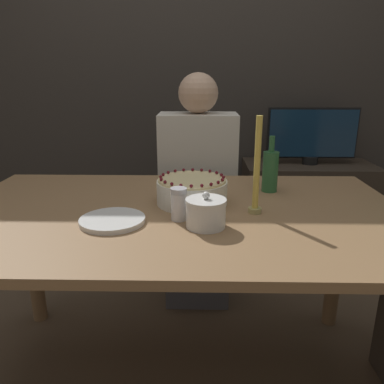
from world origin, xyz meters
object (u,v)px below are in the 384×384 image
(candle, at_px, (257,174))
(bottle, at_px, (270,171))
(sugar_bowl, at_px, (206,213))
(sugar_shaker, at_px, (179,204))
(person_man_blue_shirt, at_px, (198,206))
(tv_monitor, at_px, (312,135))
(cake, at_px, (192,191))

(candle, xyz_separation_m, bottle, (0.09, 0.26, -0.05))
(sugar_bowl, bearing_deg, sugar_shaker, 147.23)
(bottle, distance_m, person_man_blue_shirt, 0.62)
(tv_monitor, bearing_deg, candle, -114.05)
(cake, bearing_deg, tv_monitor, 55.40)
(sugar_shaker, distance_m, person_man_blue_shirt, 0.83)
(tv_monitor, bearing_deg, sugar_shaker, -122.10)
(sugar_bowl, xyz_separation_m, candle, (0.17, 0.13, 0.09))
(cake, distance_m, sugar_bowl, 0.23)
(sugar_bowl, height_order, person_man_blue_shirt, person_man_blue_shirt)
(cake, bearing_deg, sugar_bowl, -78.06)
(sugar_shaker, relative_size, bottle, 0.48)
(sugar_bowl, bearing_deg, person_man_blue_shirt, 92.04)
(cake, relative_size, sugar_bowl, 2.04)
(sugar_shaker, relative_size, tv_monitor, 0.19)
(sugar_bowl, height_order, candle, candle)
(tv_monitor, bearing_deg, person_man_blue_shirt, -146.84)
(sugar_shaker, distance_m, bottle, 0.48)
(cake, distance_m, tv_monitor, 1.31)
(bottle, bearing_deg, cake, -153.15)
(sugar_shaker, xyz_separation_m, candle, (0.26, 0.07, 0.08))
(sugar_shaker, xyz_separation_m, bottle, (0.35, 0.33, 0.03))
(tv_monitor, bearing_deg, bottle, -115.07)
(sugar_shaker, distance_m, candle, 0.28)
(sugar_shaker, relative_size, candle, 0.33)
(sugar_bowl, distance_m, candle, 0.23)
(bottle, xyz_separation_m, tv_monitor, (0.43, 0.92, 0.01))
(person_man_blue_shirt, bearing_deg, sugar_bowl, 92.04)
(person_man_blue_shirt, relative_size, tv_monitor, 2.15)
(person_man_blue_shirt, bearing_deg, sugar_shaker, 85.74)
(sugar_bowl, xyz_separation_m, bottle, (0.27, 0.39, 0.04))
(sugar_bowl, bearing_deg, tv_monitor, 61.92)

